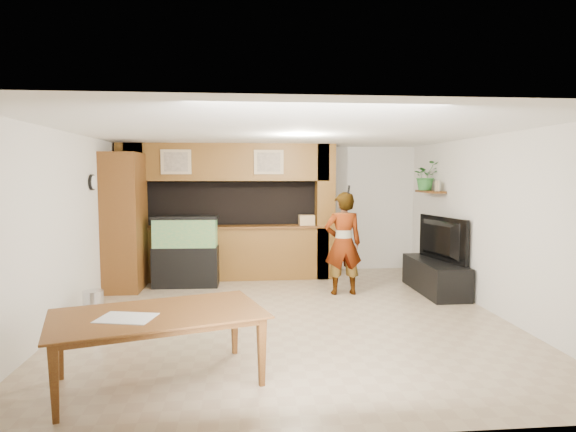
{
  "coord_description": "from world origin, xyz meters",
  "views": [
    {
      "loc": [
        -0.62,
        -6.75,
        2.03
      ],
      "look_at": [
        0.06,
        0.6,
        1.38
      ],
      "focal_mm": 30.0,
      "sensor_mm": 36.0,
      "label": 1
    }
  ],
  "objects": [
    {
      "name": "person",
      "position": [
        1.04,
        1.15,
        0.87
      ],
      "size": [
        0.64,
        0.42,
        1.73
      ],
      "primitive_type": "imported",
      "rotation": [
        0.0,
        0.0,
        3.16
      ],
      "color": "#8B6B4C",
      "rests_on": "floor"
    },
    {
      "name": "floor",
      "position": [
        0.0,
        0.0,
        0.0
      ],
      "size": [
        6.5,
        6.5,
        0.0
      ],
      "primitive_type": "plane",
      "color": "tan",
      "rests_on": "ground"
    },
    {
      "name": "trash_can",
      "position": [
        -2.62,
        -0.28,
        0.24
      ],
      "size": [
        0.27,
        0.27,
        0.49
      ],
      "primitive_type": "cylinder",
      "color": "#B2B2B7",
      "rests_on": "floor"
    },
    {
      "name": "aquarium",
      "position": [
        -1.67,
        1.95,
        0.63
      ],
      "size": [
        1.16,
        0.43,
        1.28
      ],
      "rotation": [
        0.0,
        0.0,
        -0.03
      ],
      "color": "black",
      "rests_on": "floor"
    },
    {
      "name": "microphone",
      "position": [
        1.09,
        0.99,
        1.77
      ],
      "size": [
        0.03,
        0.1,
        0.15
      ],
      "primitive_type": "cylinder",
      "rotation": [
        0.44,
        0.0,
        0.0
      ],
      "color": "black",
      "rests_on": "person"
    },
    {
      "name": "wall_right",
      "position": [
        3.0,
        0.0,
        1.3
      ],
      "size": [
        0.0,
        6.5,
        6.5
      ],
      "primitive_type": "plane",
      "rotation": [
        1.57,
        0.0,
        -1.57
      ],
      "color": "beige",
      "rests_on": "floor"
    },
    {
      "name": "wall_clock",
      "position": [
        -2.97,
        1.0,
        1.9
      ],
      "size": [
        0.05,
        0.25,
        0.25
      ],
      "color": "black",
      "rests_on": "wall_left"
    },
    {
      "name": "wall_shelf",
      "position": [
        2.85,
        1.95,
        1.7
      ],
      "size": [
        0.25,
        0.9,
        0.04
      ],
      "primitive_type": "cube",
      "color": "brown",
      "rests_on": "wall_right"
    },
    {
      "name": "photo_frame",
      "position": [
        2.85,
        1.63,
        1.82
      ],
      "size": [
        0.03,
        0.15,
        0.19
      ],
      "primitive_type": "cube",
      "rotation": [
        0.0,
        0.0,
        0.0
      ],
      "color": "tan",
      "rests_on": "wall_shelf"
    },
    {
      "name": "newspaper_a",
      "position": [
        -1.71,
        -2.28,
        0.7
      ],
      "size": [
        0.57,
        0.46,
        0.01
      ],
      "primitive_type": "cube",
      "rotation": [
        0.0,
        0.0,
        -0.22
      ],
      "color": "silver",
      "rests_on": "dining_table"
    },
    {
      "name": "pantry_cabinet",
      "position": [
        -2.7,
        1.85,
        1.2
      ],
      "size": [
        0.6,
        0.98,
        2.4
      ],
      "primitive_type": "cube",
      "color": "brown",
      "rests_on": "floor"
    },
    {
      "name": "wall_left",
      "position": [
        -3.0,
        0.0,
        1.3
      ],
      "size": [
        0.0,
        6.5,
        6.5
      ],
      "primitive_type": "plane",
      "rotation": [
        1.57,
        0.0,
        1.57
      ],
      "color": "beige",
      "rests_on": "floor"
    },
    {
      "name": "partition",
      "position": [
        -0.95,
        2.64,
        1.31
      ],
      "size": [
        4.2,
        0.99,
        2.6
      ],
      "color": "brown",
      "rests_on": "floor"
    },
    {
      "name": "counter_box",
      "position": [
        0.59,
        2.45,
        1.14
      ],
      "size": [
        0.31,
        0.22,
        0.2
      ],
      "primitive_type": "cube",
      "rotation": [
        0.0,
        0.0,
        0.07
      ],
      "color": "tan",
      "rests_on": "partition"
    },
    {
      "name": "ceiling",
      "position": [
        0.0,
        0.0,
        2.6
      ],
      "size": [
        6.5,
        6.5,
        0.0
      ],
      "primitive_type": "plane",
      "color": "white",
      "rests_on": "wall_back"
    },
    {
      "name": "tv_stand",
      "position": [
        2.65,
        1.14,
        0.27
      ],
      "size": [
        0.6,
        1.64,
        0.55
      ],
      "primitive_type": "cube",
      "color": "black",
      "rests_on": "floor"
    },
    {
      "name": "dining_table",
      "position": [
        -1.44,
        -2.16,
        0.35
      ],
      "size": [
        2.23,
        1.65,
        0.7
      ],
      "primitive_type": "imported",
      "rotation": [
        0.0,
        0.0,
        0.31
      ],
      "color": "brown",
      "rests_on": "floor"
    },
    {
      "name": "wall_back",
      "position": [
        0.0,
        3.25,
        1.3
      ],
      "size": [
        6.0,
        0.0,
        6.0
      ],
      "primitive_type": "plane",
      "rotation": [
        1.57,
        0.0,
        0.0
      ],
      "color": "beige",
      "rests_on": "floor"
    },
    {
      "name": "television",
      "position": [
        2.65,
        1.14,
        0.92
      ],
      "size": [
        0.43,
        1.32,
        0.76
      ],
      "primitive_type": "imported",
      "rotation": [
        0.0,
        0.0,
        1.77
      ],
      "color": "black",
      "rests_on": "tv_stand"
    },
    {
      "name": "potted_plant",
      "position": [
        2.82,
        2.1,
        2.0
      ],
      "size": [
        0.58,
        0.53,
        0.55
      ],
      "primitive_type": "imported",
      "rotation": [
        0.0,
        0.0,
        0.22
      ],
      "color": "#2C6F2F",
      "rests_on": "wall_shelf"
    }
  ]
}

